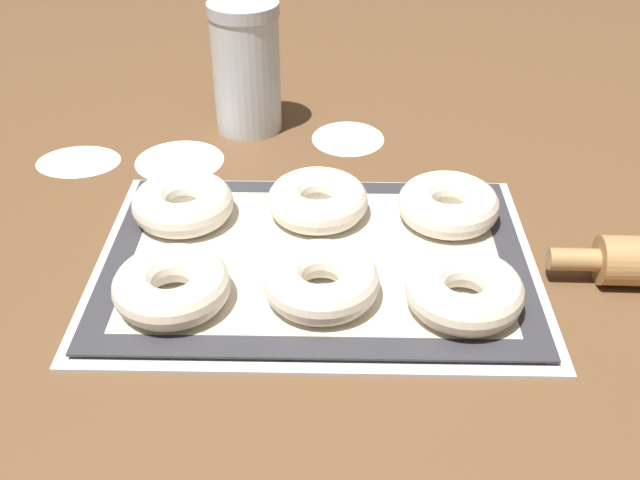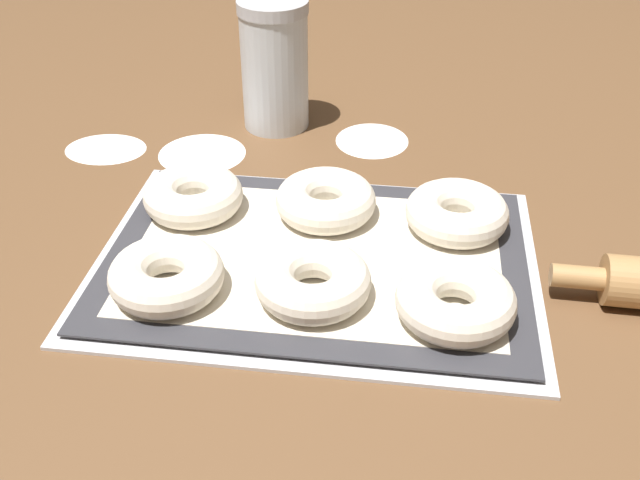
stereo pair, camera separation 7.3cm
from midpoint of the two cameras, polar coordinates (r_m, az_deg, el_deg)
The scene contains 13 objects.
ground_plane at distance 0.79m, azimuth 2.29°, elevation -2.14°, with size 2.80×2.80×0.00m, color brown.
baking_tray at distance 0.79m, azimuth 2.63°, elevation -1.69°, with size 0.46×0.33×0.01m.
baking_mat at distance 0.79m, azimuth 2.65°, elevation -1.38°, with size 0.44×0.31×0.00m.
bagel_front_left at distance 0.73m, azimuth -8.87°, elevation -2.75°, with size 0.11×0.11×0.04m.
bagel_front_center at distance 0.72m, azimuth 2.35°, elevation -3.22°, with size 0.11×0.11×0.04m.
bagel_front_right at distance 0.71m, azimuth 13.19°, elevation -4.63°, with size 0.11×0.11×0.04m.
bagel_back_left at distance 0.85m, azimuth -7.25°, elevation 3.32°, with size 0.11×0.11×0.04m.
bagel_back_center at distance 0.84m, azimuth 2.61°, elevation 3.00°, with size 0.11×0.11×0.04m.
bagel_back_right at distance 0.84m, azimuth 12.85°, elevation 1.98°, with size 0.11×0.11×0.04m.
flour_canister at distance 1.04m, azimuth -1.43°, elevation 13.16°, with size 0.09×0.09×0.18m.
flour_patch_near at distance 1.04m, azimuth -14.11°, elevation 6.75°, with size 0.11×0.09×0.00m.
flour_patch_far at distance 1.04m, azimuth 6.01°, elevation 7.56°, with size 0.10×0.11×0.00m.
flour_patch_side at distance 1.00m, azimuth -6.93°, elevation 6.57°, with size 0.12×0.11×0.00m.
Camera 2 is at (0.09, -0.62, 0.47)m, focal length 42.00 mm.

